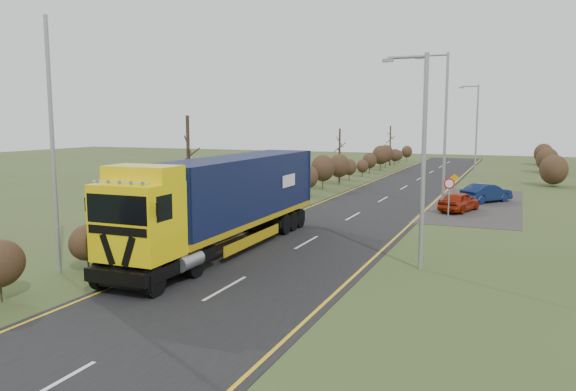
# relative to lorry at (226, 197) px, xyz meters

# --- Properties ---
(ground) EXTENTS (160.00, 160.00, 0.00)m
(ground) POSITION_rel_lorry_xyz_m (2.80, -1.20, -2.41)
(ground) COLOR #3A471E
(ground) RESTS_ON ground
(road) EXTENTS (8.00, 120.00, 0.02)m
(road) POSITION_rel_lorry_xyz_m (2.80, 8.80, -2.40)
(road) COLOR black
(road) RESTS_ON ground
(layby) EXTENTS (6.00, 18.00, 0.02)m
(layby) POSITION_rel_lorry_xyz_m (9.30, 18.80, -2.40)
(layby) COLOR #292624
(layby) RESTS_ON ground
(lane_markings) EXTENTS (7.52, 116.00, 0.01)m
(lane_markings) POSITION_rel_lorry_xyz_m (2.80, 8.49, -2.38)
(lane_markings) COLOR gold
(lane_markings) RESTS_ON road
(hedgerow) EXTENTS (2.24, 102.04, 6.05)m
(hedgerow) POSITION_rel_lorry_xyz_m (-3.20, 6.69, -0.79)
(hedgerow) COLOR #302215
(hedgerow) RESTS_ON ground
(lorry) EXTENTS (2.97, 15.27, 4.25)m
(lorry) POSITION_rel_lorry_xyz_m (0.00, 0.00, 0.00)
(lorry) COLOR black
(lorry) RESTS_ON ground
(car_red_hatchback) EXTENTS (2.58, 4.05, 1.28)m
(car_red_hatchback) POSITION_rel_lorry_xyz_m (8.54, 15.24, -1.77)
(car_red_hatchback) COLOR maroon
(car_red_hatchback) RESTS_ON ground
(car_blue_sedan) EXTENTS (3.53, 4.05, 1.32)m
(car_blue_sedan) POSITION_rel_lorry_xyz_m (9.92, 20.27, -1.75)
(car_blue_sedan) COLOR #0B1740
(car_blue_sedan) RESTS_ON ground
(streetlight_near) EXTENTS (1.77, 0.18, 8.31)m
(streetlight_near) POSITION_rel_lorry_xyz_m (8.50, 0.04, 2.14)
(streetlight_near) COLOR gray
(streetlight_near) RESTS_ON ground
(streetlight_mid) EXTENTS (2.14, 0.20, 10.13)m
(streetlight_mid) POSITION_rel_lorry_xyz_m (7.28, 16.00, 3.20)
(streetlight_mid) COLOR gray
(streetlight_mid) RESTS_ON ground
(streetlight_far) EXTENTS (2.00, 0.19, 9.41)m
(streetlight_far) POSITION_rel_lorry_xyz_m (7.61, 39.07, 2.78)
(streetlight_far) COLOR gray
(streetlight_far) RESTS_ON ground
(left_pole) EXTENTS (0.16, 0.16, 9.59)m
(left_pole) POSITION_rel_lorry_xyz_m (-4.11, -5.79, 2.38)
(left_pole) COLOR gray
(left_pole) RESTS_ON ground
(speed_sign) EXTENTS (0.64, 0.10, 2.33)m
(speed_sign) POSITION_rel_lorry_xyz_m (8.13, 13.12, -0.78)
(speed_sign) COLOR gray
(speed_sign) RESTS_ON ground
(warning_board) EXTENTS (0.68, 0.11, 1.79)m
(warning_board) POSITION_rel_lorry_xyz_m (7.47, 22.29, -1.33)
(warning_board) COLOR gray
(warning_board) RESTS_ON ground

